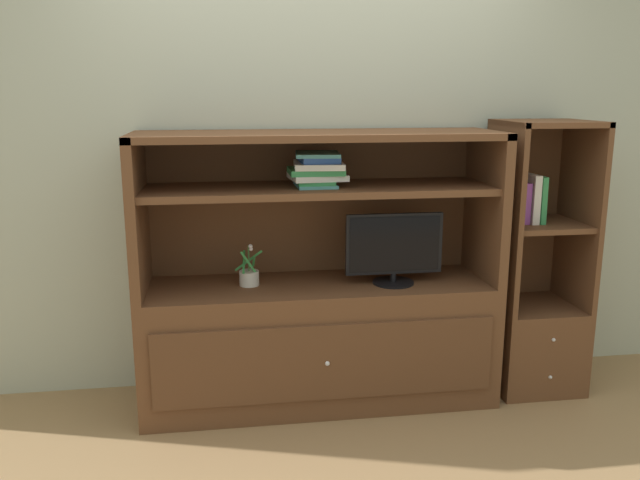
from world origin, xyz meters
The scene contains 8 objects.
ground_plane centered at (0.00, 0.00, 0.00)m, with size 8.00×8.00×0.00m, color #99754C.
painted_rear_wall centered at (0.00, 0.75, 1.40)m, with size 6.00×0.10×2.80m, color #ADB29E.
media_console centered at (0.00, 0.40, 0.48)m, with size 1.89×0.59×1.47m.
tv_monitor centered at (0.40, 0.34, 0.86)m, with size 0.52×0.22×0.38m.
potted_plant centered at (-0.37, 0.42, 0.71)m, with size 0.15×0.13×0.23m.
magazine_stack centered at (-0.01, 0.40, 1.28)m, with size 0.30×0.32×0.17m.
bookshelf_tall centered at (1.25, 0.41, 0.50)m, with size 0.48×0.49×1.52m.
upright_book_row centered at (1.16, 0.40, 1.09)m, with size 0.17×0.18×0.27m.
Camera 1 is at (-0.49, -2.93, 1.68)m, focal length 36.64 mm.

